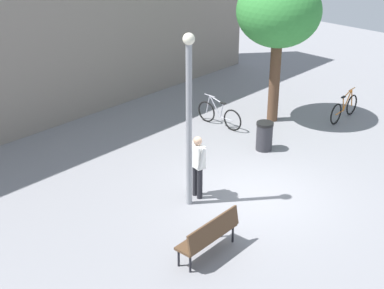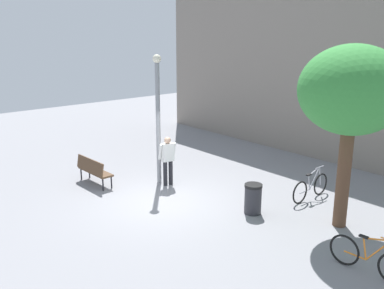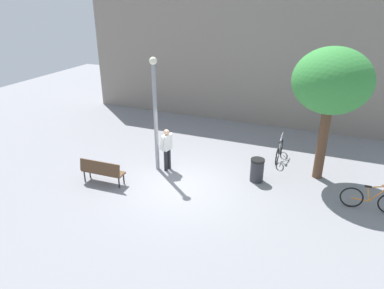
% 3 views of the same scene
% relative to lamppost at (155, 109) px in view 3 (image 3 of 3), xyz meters
% --- Properties ---
extents(ground_plane, '(36.00, 36.00, 0.00)m').
position_rel_lamppost_xyz_m(ground_plane, '(1.44, -0.91, -2.46)').
color(ground_plane, gray).
extents(building_facade, '(17.23, 2.00, 7.37)m').
position_rel_lamppost_xyz_m(building_facade, '(1.44, 7.51, 1.22)').
color(building_facade, gray).
rests_on(building_facade, ground_plane).
extents(lamppost, '(0.28, 0.28, 4.32)m').
position_rel_lamppost_xyz_m(lamppost, '(0.00, 0.00, 0.00)').
color(lamppost, gray).
rests_on(lamppost, ground_plane).
extents(person_by_lamppost, '(0.37, 0.63, 1.67)m').
position_rel_lamppost_xyz_m(person_by_lamppost, '(0.39, 0.08, -1.49)').
color(person_by_lamppost, '#232328').
rests_on(person_by_lamppost, ground_plane).
extents(park_bench, '(1.62, 0.53, 0.92)m').
position_rel_lamppost_xyz_m(park_bench, '(-1.28, -1.80, -1.91)').
color(park_bench, '#513823').
rests_on(park_bench, ground_plane).
extents(plaza_tree, '(2.65, 2.65, 4.77)m').
position_rel_lamppost_xyz_m(plaza_tree, '(5.84, 1.67, 1.13)').
color(plaza_tree, brown).
rests_on(plaza_tree, ground_plane).
extents(bicycle_silver, '(0.08, 1.81, 0.97)m').
position_rel_lamppost_xyz_m(bicycle_silver, '(4.25, 2.66, -2.08)').
color(bicycle_silver, black).
rests_on(bicycle_silver, ground_plane).
extents(bicycle_orange, '(1.81, 0.11, 0.97)m').
position_rel_lamppost_xyz_m(bicycle_orange, '(7.53, -0.03, -2.08)').
color(bicycle_orange, black).
rests_on(bicycle_orange, ground_plane).
extents(trash_bin, '(0.51, 0.51, 0.87)m').
position_rel_lamppost_xyz_m(trash_bin, '(3.79, 0.51, -2.02)').
color(trash_bin, '#2D2D33').
rests_on(trash_bin, ground_plane).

